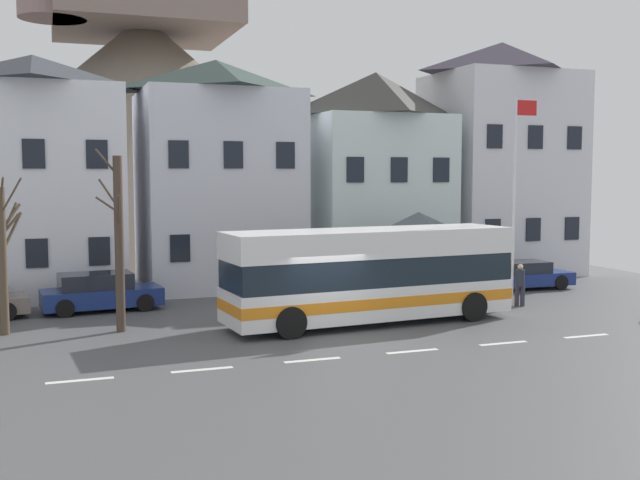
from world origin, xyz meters
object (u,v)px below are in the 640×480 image
(parked_car_01, at_px, (520,275))
(parked_car_03, at_px, (100,292))
(townhouse_01, at_px, (36,176))
(townhouse_03, at_px, (375,177))
(hilltop_castle, at_px, (145,122))
(bare_tree_01, at_px, (119,242))
(pedestrian_01, at_px, (520,284))
(pedestrian_00, at_px, (490,279))
(public_bench, at_px, (437,278))
(transit_bus, at_px, (370,276))
(parked_car_02, at_px, (411,277))
(bus_shelter, at_px, (418,226))
(pedestrian_02, at_px, (448,283))
(townhouse_02, at_px, (217,174))
(flagpole, at_px, (516,188))
(bare_tree_02, at_px, (3,255))
(townhouse_04, at_px, (500,159))

(parked_car_01, relative_size, parked_car_03, 1.02)
(townhouse_01, relative_size, townhouse_03, 1.02)
(townhouse_01, relative_size, hilltop_castle, 0.26)
(parked_car_01, distance_m, bare_tree_01, 17.71)
(parked_car_01, distance_m, pedestrian_01, 4.48)
(parked_car_01, bearing_deg, townhouse_03, 134.90)
(pedestrian_00, distance_m, public_bench, 3.61)
(pedestrian_00, xyz_separation_m, public_bench, (-0.40, 3.56, -0.41))
(transit_bus, distance_m, parked_car_02, 7.02)
(bare_tree_01, bearing_deg, parked_car_03, 95.25)
(townhouse_03, bearing_deg, bus_shelter, -95.21)
(public_bench, bearing_deg, townhouse_01, 164.34)
(parked_car_02, relative_size, pedestrian_02, 2.84)
(bus_shelter, bearing_deg, townhouse_02, 139.03)
(transit_bus, xyz_separation_m, pedestrian_02, (4.22, 2.25, -0.76))
(pedestrian_01, height_order, public_bench, pedestrian_01)
(hilltop_castle, height_order, bare_tree_01, hilltop_castle)
(transit_bus, bearing_deg, townhouse_01, 130.35)
(townhouse_01, distance_m, pedestrian_01, 20.08)
(transit_bus, bearing_deg, townhouse_03, 60.49)
(parked_car_01, xyz_separation_m, bare_tree_01, (-17.24, -3.35, 2.27))
(pedestrian_01, xyz_separation_m, flagpole, (-0.18, 0.15, 3.63))
(pedestrian_02, bearing_deg, transit_bus, -151.96)
(flagpole, bearing_deg, pedestrian_01, -39.25)
(parked_car_02, distance_m, pedestrian_01, 5.03)
(pedestrian_01, height_order, bare_tree_02, bare_tree_02)
(flagpole, bearing_deg, pedestrian_02, 155.61)
(pedestrian_02, bearing_deg, townhouse_01, 150.75)
(pedestrian_02, distance_m, bare_tree_01, 12.46)
(townhouse_02, relative_size, public_bench, 6.04)
(pedestrian_00, relative_size, pedestrian_02, 0.96)
(townhouse_04, height_order, bare_tree_01, townhouse_04)
(townhouse_03, relative_size, townhouse_04, 0.84)
(bus_shelter, xyz_separation_m, pedestrian_01, (2.72, -3.15, -2.05))
(bus_shelter, bearing_deg, townhouse_01, 156.51)
(townhouse_03, distance_m, bare_tree_02, 17.75)
(pedestrian_01, bearing_deg, townhouse_03, 104.51)
(townhouse_04, height_order, parked_car_02, townhouse_04)
(parked_car_01, distance_m, flagpole, 5.92)
(hilltop_castle, bearing_deg, townhouse_03, -71.59)
(flagpole, xyz_separation_m, bare_tree_01, (-14.54, 0.20, -1.62))
(townhouse_02, relative_size, parked_car_02, 2.22)
(hilltop_castle, height_order, public_bench, hilltop_castle)
(parked_car_02, height_order, pedestrian_00, pedestrian_00)
(hilltop_castle, bearing_deg, parked_car_01, -66.13)
(townhouse_04, distance_m, public_bench, 8.80)
(transit_bus, relative_size, pedestrian_01, 6.28)
(hilltop_castle, distance_m, pedestrian_02, 32.84)
(pedestrian_02, distance_m, bare_tree_02, 15.77)
(townhouse_03, relative_size, hilltop_castle, 0.26)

